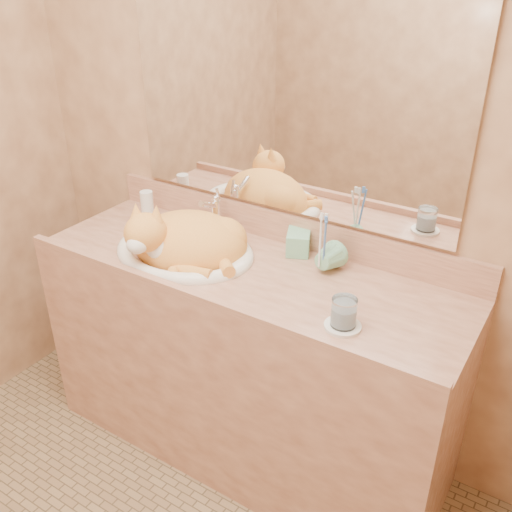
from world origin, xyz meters
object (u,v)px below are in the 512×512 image
Objects in this scene: cat at (184,239)px; soap_dispenser at (298,237)px; toothbrush_cup at (321,264)px; sink_basin at (183,233)px; water_glass at (344,312)px; vanity_counter at (247,363)px.

cat is 2.29× the size of soap_dispenser.
toothbrush_cup is at bearing -3.63° from cat.
soap_dispenser is (0.36, 0.20, 0.02)m from cat.
sink_basin is 0.42m from soap_dispenser.
soap_dispenser is 0.15m from toothbrush_cup.
water_glass is (0.20, -0.24, 0.01)m from toothbrush_cup.
cat is at bearing -170.83° from vanity_counter.
soap_dispenser reaches higher than sink_basin.
cat is (0.02, -0.02, -0.01)m from sink_basin.
cat is at bearing -174.81° from soap_dispenser.
soap_dispenser is at bearing 155.45° from toothbrush_cup.
cat reaches higher than sink_basin.
soap_dispenser reaches higher than water_glass.
sink_basin is at bearing 170.25° from water_glass.
cat is 0.69m from water_glass.
sink_basin is 5.26× the size of toothbrush_cup.
sink_basin is 0.52m from toothbrush_cup.
vanity_counter is at bearing 162.35° from water_glass.
sink_basin reaches higher than toothbrush_cup.
vanity_counter is 0.57m from sink_basin.
vanity_counter is 0.55m from cat.
toothbrush_cup is at bearing 128.87° from water_glass.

